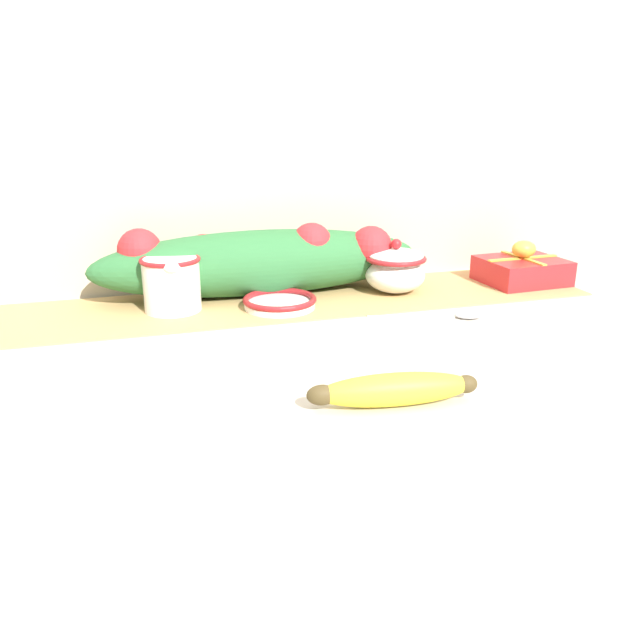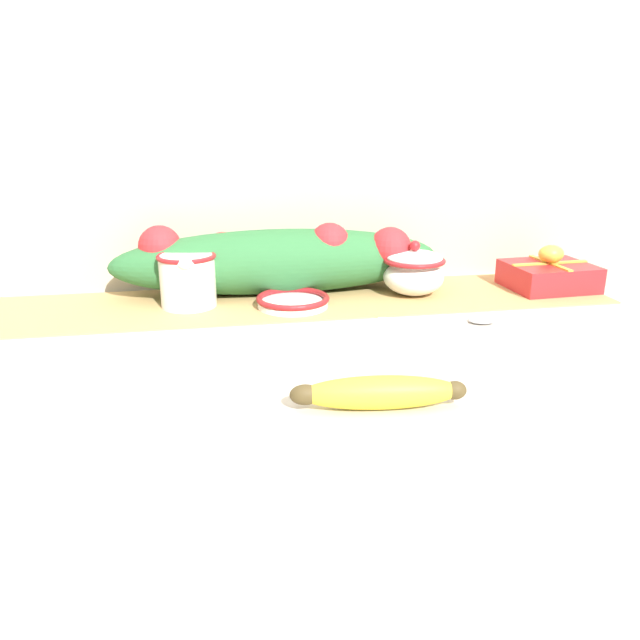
# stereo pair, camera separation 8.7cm
# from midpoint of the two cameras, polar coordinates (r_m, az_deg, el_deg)

# --- Properties ---
(countertop) EXTENTS (1.30, 0.68, 0.93)m
(countertop) POSITION_cam_midpoint_polar(r_m,az_deg,el_deg) (1.18, -4.11, -23.90)
(countertop) COLOR beige
(countertop) RESTS_ON ground_plane
(back_wall) EXTENTS (2.10, 0.04, 2.40)m
(back_wall) POSITION_cam_midpoint_polar(r_m,az_deg,el_deg) (1.23, -8.71, 15.48)
(back_wall) COLOR #B7AD99
(back_wall) RESTS_ON ground_plane
(table_runner) EXTENTS (1.20, 0.24, 0.00)m
(table_runner) POSITION_cam_midpoint_polar(r_m,az_deg,el_deg) (1.13, -6.98, 1.52)
(table_runner) COLOR tan
(table_runner) RESTS_ON countertop
(cream_pitcher) EXTENTS (0.10, 0.12, 0.10)m
(cream_pitcher) POSITION_cam_midpoint_polar(r_m,az_deg,el_deg) (1.10, -15.65, 3.36)
(cream_pitcher) COLOR white
(cream_pitcher) RESTS_ON countertop
(sugar_bowl) EXTENTS (0.12, 0.12, 0.10)m
(sugar_bowl) POSITION_cam_midpoint_polar(r_m,az_deg,el_deg) (1.18, 4.81, 4.63)
(sugar_bowl) COLOR white
(sugar_bowl) RESTS_ON countertop
(small_dish) EXTENTS (0.13, 0.13, 0.02)m
(small_dish) POSITION_cam_midpoint_polar(r_m,az_deg,el_deg) (1.09, -6.00, 1.61)
(small_dish) COLOR white
(small_dish) RESTS_ON countertop
(banana) EXTENTS (0.21, 0.06, 0.04)m
(banana) POSITION_cam_midpoint_polar(r_m,az_deg,el_deg) (0.73, 3.35, -6.44)
(banana) COLOR yellow
(banana) RESTS_ON countertop
(spoon) EXTENTS (0.19, 0.08, 0.01)m
(spoon) POSITION_cam_midpoint_polar(r_m,az_deg,el_deg) (1.06, 10.46, 0.38)
(spoon) COLOR #B7B7BC
(spoon) RESTS_ON countertop
(gift_box) EXTENTS (0.16, 0.14, 0.08)m
(gift_box) POSITION_cam_midpoint_polar(r_m,az_deg,el_deg) (1.30, 16.17, 4.47)
(gift_box) COLOR red
(gift_box) RESTS_ON countertop
(poinsettia_garland) EXTENTS (0.62, 0.13, 0.13)m
(poinsettia_garland) POSITION_cam_midpoint_polar(r_m,az_deg,el_deg) (1.17, -7.57, 5.41)
(poinsettia_garland) COLOR #2D6B38
(poinsettia_garland) RESTS_ON countertop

